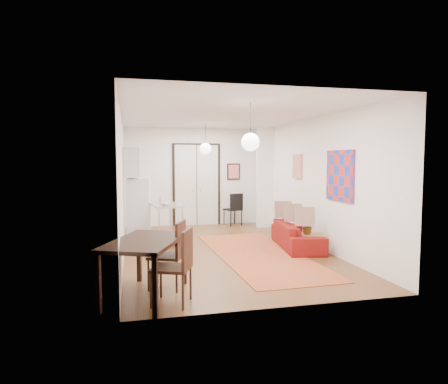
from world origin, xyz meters
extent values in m
plane|color=brown|center=(0.00, 0.00, 0.00)|extent=(7.00, 7.00, 0.00)
cube|color=silver|center=(0.00, 0.00, 2.90)|extent=(4.20, 7.00, 0.02)
cube|color=white|center=(0.00, 3.50, 1.45)|extent=(4.20, 0.02, 2.90)
cube|color=white|center=(0.00, -3.50, 1.45)|extent=(4.20, 0.02, 2.90)
cube|color=white|center=(-2.10, 0.00, 1.45)|extent=(0.02, 7.00, 2.90)
cube|color=white|center=(2.10, 0.00, 1.45)|extent=(0.02, 7.00, 2.90)
cube|color=white|center=(0.00, 3.46, 1.20)|extent=(1.44, 0.06, 2.50)
cube|color=white|center=(1.85, 2.55, 1.45)|extent=(0.50, 0.10, 2.90)
cube|color=silver|center=(-1.92, 1.50, 1.90)|extent=(0.35, 1.00, 0.70)
cube|color=red|center=(2.08, -1.25, 1.65)|extent=(0.05, 1.00, 1.00)
cube|color=white|center=(2.08, 0.80, 1.80)|extent=(0.05, 0.50, 0.60)
cube|color=red|center=(1.15, 3.47, 1.60)|extent=(0.40, 0.03, 0.50)
cube|color=#99663F|center=(-2.07, 2.00, 1.95)|extent=(0.03, 0.44, 0.54)
sphere|color=white|center=(0.00, 2.00, 2.25)|extent=(0.30, 0.30, 0.30)
cylinder|color=black|center=(0.00, 2.00, 2.65)|extent=(0.01, 0.01, 0.50)
sphere|color=white|center=(0.00, -2.00, 2.25)|extent=(0.30, 0.30, 0.30)
cylinder|color=black|center=(0.00, -2.00, 2.65)|extent=(0.01, 0.01, 0.50)
cube|color=#C96032|center=(0.62, -0.61, 0.01)|extent=(1.78, 4.47, 0.01)
imported|color=maroon|center=(1.66, -0.18, 0.28)|extent=(2.03, 1.02, 0.57)
cube|color=tan|center=(1.71, -0.53, 0.35)|extent=(0.93, 0.68, 0.04)
cube|color=tan|center=(1.34, -0.72, 0.17)|extent=(0.06, 0.06, 0.33)
cube|color=tan|center=(2.08, -0.72, 0.17)|extent=(0.06, 0.06, 0.33)
cube|color=tan|center=(1.34, -0.35, 0.17)|extent=(0.06, 0.06, 0.33)
cube|color=tan|center=(2.08, -0.35, 0.17)|extent=(0.06, 0.06, 0.33)
imported|color=#2F642D|center=(1.75, -0.53, 0.55)|extent=(0.39, 0.36, 0.36)
cube|color=silver|center=(-1.17, 0.97, 0.92)|extent=(0.78, 1.30, 0.04)
cube|color=silver|center=(-1.17, 0.97, 0.18)|extent=(0.73, 1.25, 0.03)
cylinder|color=silver|center=(-1.43, 0.39, 0.46)|extent=(0.04, 0.04, 0.92)
cylinder|color=silver|center=(-0.90, 0.39, 0.46)|extent=(0.04, 0.04, 0.92)
cylinder|color=silver|center=(-1.43, 1.54, 0.46)|extent=(0.04, 0.04, 0.92)
cylinder|color=silver|center=(-0.90, 1.54, 0.46)|extent=(0.04, 0.04, 0.92)
imported|color=silver|center=(-1.17, 0.67, 0.97)|extent=(0.28, 0.28, 0.05)
imported|color=#528BB1|center=(-1.22, 1.22, 1.04)|extent=(0.11, 0.11, 0.19)
cube|color=silver|center=(-1.75, 1.44, 0.76)|extent=(0.60, 0.60, 1.52)
cube|color=black|center=(-1.75, -2.67, 0.81)|extent=(1.37, 1.72, 0.05)
cube|color=black|center=(-2.13, -3.37, 0.39)|extent=(0.08, 0.08, 0.77)
cube|color=black|center=(-1.37, -3.37, 0.39)|extent=(0.08, 0.08, 0.77)
cube|color=black|center=(-2.13, -1.98, 0.39)|extent=(0.08, 0.08, 0.77)
cube|color=black|center=(-1.37, -1.98, 0.39)|extent=(0.08, 0.08, 0.77)
cube|color=#3C1E13|center=(-1.43, -2.32, 0.49)|extent=(0.64, 0.63, 0.04)
cube|color=#3C1E13|center=(-1.43, -2.10, 0.77)|extent=(0.22, 0.45, 0.52)
cylinder|color=#3C1E13|center=(-1.63, -2.54, 0.25)|extent=(0.03, 0.03, 0.49)
cylinder|color=#3C1E13|center=(-1.22, -2.54, 0.25)|extent=(0.03, 0.03, 0.49)
cylinder|color=#3C1E13|center=(-1.63, -2.11, 0.25)|extent=(0.03, 0.03, 0.49)
cylinder|color=#3C1E13|center=(-1.22, -2.11, 0.25)|extent=(0.03, 0.03, 0.49)
cube|color=#3C1E13|center=(-1.43, -3.02, 0.49)|extent=(0.64, 0.63, 0.04)
cube|color=#3C1E13|center=(-1.43, -2.80, 0.77)|extent=(0.22, 0.45, 0.52)
cylinder|color=#3C1E13|center=(-1.63, -3.24, 0.25)|extent=(0.03, 0.03, 0.49)
cylinder|color=#3C1E13|center=(-1.22, -3.24, 0.25)|extent=(0.03, 0.03, 0.49)
cylinder|color=#3C1E13|center=(-1.63, -2.81, 0.25)|extent=(0.03, 0.03, 0.49)
cylinder|color=#3C1E13|center=(-1.22, -2.81, 0.25)|extent=(0.03, 0.03, 0.49)
cube|color=black|center=(1.04, 3.15, 0.47)|extent=(0.56, 0.56, 0.04)
cube|color=black|center=(1.04, 3.35, 0.73)|extent=(0.43, 0.18, 0.47)
cylinder|color=black|center=(0.85, 2.96, 0.24)|extent=(0.03, 0.03, 0.47)
cylinder|color=black|center=(1.23, 2.96, 0.24)|extent=(0.03, 0.03, 0.47)
cylinder|color=black|center=(0.85, 3.34, 0.24)|extent=(0.03, 0.03, 0.47)
cylinder|color=black|center=(1.23, 3.34, 0.24)|extent=(0.03, 0.03, 0.47)
camera|label=1|loc=(-1.95, -8.35, 1.96)|focal=32.00mm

